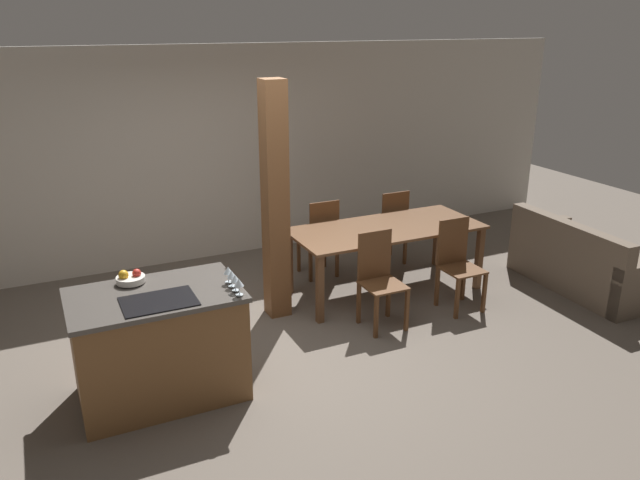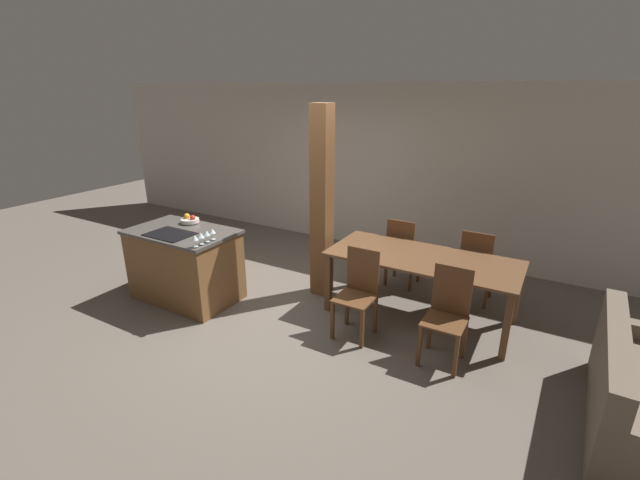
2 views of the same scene
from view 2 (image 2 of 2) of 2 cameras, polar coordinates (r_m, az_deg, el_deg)
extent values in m
plane|color=#665B51|center=(5.49, -6.55, -8.90)|extent=(16.00, 16.00, 0.00)
cube|color=beige|center=(7.27, 5.90, 9.58)|extent=(11.20, 0.08, 2.70)
cube|color=brown|center=(5.78, -17.49, -3.35)|extent=(1.31, 0.80, 0.89)
cube|color=#4C4742|center=(5.62, -17.97, 1.02)|extent=(1.35, 0.84, 0.04)
cube|color=black|center=(5.50, -19.38, 0.74)|extent=(0.56, 0.40, 0.01)
cylinder|color=silver|center=(5.87, -16.94, 2.49)|extent=(0.23, 0.23, 0.05)
sphere|color=red|center=(5.82, -16.62, 2.85)|extent=(0.07, 0.07, 0.07)
sphere|color=gold|center=(5.90, -17.34, 3.02)|extent=(0.08, 0.08, 0.08)
cylinder|color=silver|center=(4.97, -16.26, -0.82)|extent=(0.06, 0.06, 0.00)
cylinder|color=silver|center=(4.96, -16.30, -0.41)|extent=(0.01, 0.01, 0.07)
cone|color=silver|center=(4.94, -16.37, 0.31)|extent=(0.08, 0.08, 0.06)
cylinder|color=silver|center=(5.03, -15.51, -0.50)|extent=(0.06, 0.06, 0.00)
cylinder|color=silver|center=(5.02, -15.55, -0.10)|extent=(0.01, 0.01, 0.07)
cone|color=silver|center=(5.00, -15.62, 0.61)|extent=(0.08, 0.08, 0.06)
cylinder|color=silver|center=(5.09, -14.79, -0.20)|extent=(0.06, 0.06, 0.00)
cylinder|color=silver|center=(5.08, -14.82, 0.21)|extent=(0.01, 0.01, 0.07)
cone|color=silver|center=(5.06, -14.89, 0.91)|extent=(0.08, 0.08, 0.06)
cylinder|color=silver|center=(5.15, -14.08, 0.11)|extent=(0.06, 0.06, 0.00)
cylinder|color=silver|center=(5.14, -14.11, 0.50)|extent=(0.01, 0.01, 0.07)
cone|color=silver|center=(5.12, -14.17, 1.20)|extent=(0.08, 0.08, 0.06)
cube|color=brown|center=(5.08, 13.52, -2.36)|extent=(2.16, 0.95, 0.03)
cube|color=brown|center=(5.24, 1.13, -5.69)|extent=(0.07, 0.07, 0.74)
cube|color=brown|center=(4.72, 23.62, -10.57)|extent=(0.07, 0.07, 0.74)
cube|color=brown|center=(5.91, 5.00, -2.71)|extent=(0.07, 0.07, 0.74)
cube|color=brown|center=(5.45, 24.79, -6.59)|extent=(0.07, 0.07, 0.74)
cube|color=brown|center=(4.69, 4.65, -7.77)|extent=(0.40, 0.40, 0.02)
cube|color=brown|center=(4.74, 5.74, -4.01)|extent=(0.38, 0.02, 0.51)
cube|color=brown|center=(4.74, 1.66, -10.67)|extent=(0.04, 0.04, 0.45)
cube|color=brown|center=(4.61, 5.61, -11.74)|extent=(0.04, 0.04, 0.45)
cube|color=brown|center=(5.01, 3.62, -8.87)|extent=(0.04, 0.04, 0.45)
cube|color=brown|center=(4.89, 7.38, -9.82)|extent=(0.04, 0.04, 0.45)
cube|color=brown|center=(4.42, 16.26, -10.43)|extent=(0.40, 0.40, 0.02)
cube|color=brown|center=(4.47, 17.21, -6.38)|extent=(0.38, 0.02, 0.51)
cube|color=brown|center=(4.43, 13.10, -13.61)|extent=(0.04, 0.04, 0.45)
cube|color=brown|center=(4.37, 17.66, -14.63)|extent=(0.04, 0.04, 0.45)
cube|color=brown|center=(4.72, 14.44, -11.47)|extent=(0.04, 0.04, 0.45)
cube|color=brown|center=(4.66, 18.69, -12.37)|extent=(0.04, 0.04, 0.45)
cube|color=brown|center=(6.01, 11.09, -1.72)|extent=(0.40, 0.40, 0.02)
cube|color=brown|center=(5.75, 10.62, 0.11)|extent=(0.38, 0.02, 0.51)
cube|color=brown|center=(6.21, 13.03, -3.51)|extent=(0.04, 0.04, 0.45)
cube|color=brown|center=(6.31, 9.98, -2.91)|extent=(0.04, 0.04, 0.45)
cube|color=brown|center=(5.90, 11.98, -4.71)|extent=(0.04, 0.04, 0.45)
cube|color=brown|center=(6.00, 8.78, -4.05)|extent=(0.04, 0.04, 0.45)
cube|color=brown|center=(5.80, 20.17, -3.43)|extent=(0.40, 0.40, 0.02)
cube|color=brown|center=(5.53, 20.11, -1.60)|extent=(0.38, 0.02, 0.51)
cube|color=brown|center=(6.03, 21.88, -5.19)|extent=(0.04, 0.04, 0.45)
cube|color=brown|center=(6.08, 18.60, -4.58)|extent=(0.04, 0.04, 0.45)
cube|color=brown|center=(5.71, 21.29, -6.53)|extent=(0.04, 0.04, 0.45)
cube|color=brown|center=(5.76, 17.83, -5.87)|extent=(0.04, 0.04, 0.45)
cube|color=brown|center=(4.18, 34.56, -12.38)|extent=(0.21, 1.72, 0.39)
cube|color=brown|center=(5.41, 0.25, 4.77)|extent=(0.23, 0.23, 2.45)
camera|label=1|loc=(4.93, -75.40, 9.52)|focal=35.00mm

